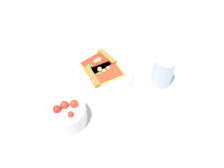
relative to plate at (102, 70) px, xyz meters
The scene contains 6 objects.
ground_plane 0.02m from the plate, 114.76° to the right, with size 2.40×2.40×0.00m, color #B2B7BC.
plate is the anchor object (origin of this frame).
pizza_slice_near 0.03m from the plate, 111.24° to the left, with size 0.14×0.14×0.03m.
pizza_slice_far 0.03m from the plate, 84.21° to the right, with size 0.15×0.14×0.02m.
salad_bowl 0.23m from the plate, 113.93° to the right, with size 0.12×0.12×0.09m.
soda_glass 0.22m from the plate, 10.23° to the right, with size 0.07×0.07×0.11m.
Camera 1 is at (0.07, -0.54, 0.61)m, focal length 35.90 mm.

